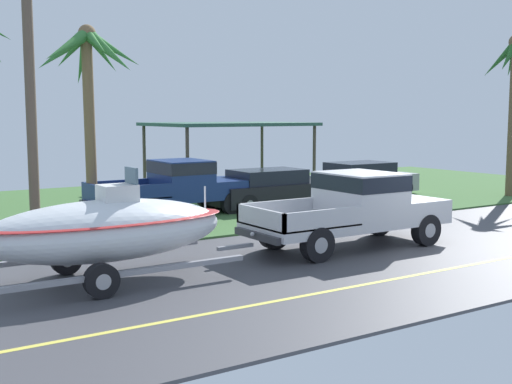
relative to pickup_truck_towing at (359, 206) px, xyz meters
The scene contains 9 objects.
ground 7.44m from the pickup_truck_towing, 79.98° to the left, with size 36.00×22.00×0.11m.
pickup_truck_towing is the anchor object (origin of this frame).
boat_on_trailer 6.59m from the pickup_truck_towing, behind, with size 6.16×2.34×2.26m.
parked_pickup_background 7.14m from the pickup_truck_towing, 102.16° to the left, with size 5.50×1.99×1.82m.
parked_sedan_near 10.36m from the pickup_truck_towing, 47.39° to the left, with size 4.37×1.95×1.38m.
parked_sedan_far 7.08m from the pickup_truck_towing, 73.86° to the left, with size 4.44×1.82×1.38m.
carport_awning 13.43m from the pickup_truck_towing, 73.54° to the left, with size 6.74×4.69×2.94m.
palm_tree_near_right 9.36m from the pickup_truck_towing, 120.00° to the left, with size 3.50×2.70×6.00m.
utility_pole 8.42m from the pickup_truck_towing, 154.64° to the left, with size 0.24×1.80×7.91m.
Camera 1 is at (-12.32, -11.20, 3.31)m, focal length 46.34 mm.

